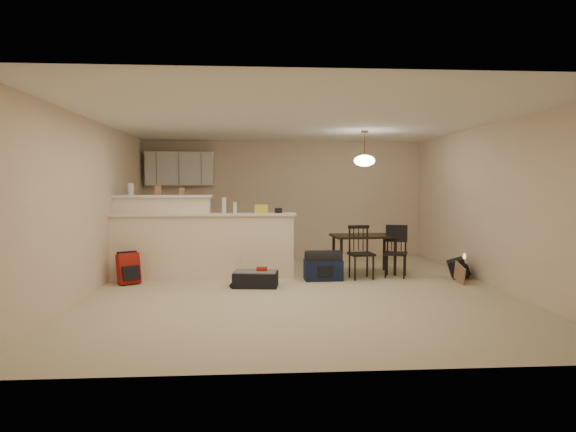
{
  "coord_description": "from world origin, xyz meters",
  "views": [
    {
      "loc": [
        -0.69,
        -7.66,
        1.56
      ],
      "look_at": [
        -0.1,
        0.7,
        1.05
      ],
      "focal_mm": 32.0,
      "sensor_mm": 36.0,
      "label": 1
    }
  ],
  "objects": [
    {
      "name": "pendant_lamp",
      "position": [
        1.27,
        1.19,
        1.99
      ],
      "size": [
        0.36,
        0.36,
        0.62
      ],
      "color": "brown",
      "rests_on": "room"
    },
    {
      "name": "kitchen_counter",
      "position": [
        -2.0,
        3.19,
        0.45
      ],
      "size": [
        1.8,
        0.6,
        0.9
      ],
      "primitive_type": "cube",
      "color": "white",
      "rests_on": "ground"
    },
    {
      "name": "bottle_a",
      "position": [
        -1.15,
        0.9,
        1.22
      ],
      "size": [
        0.07,
        0.07,
        0.26
      ],
      "primitive_type": "cylinder",
      "color": "silver",
      "rests_on": "breakfast_bar"
    },
    {
      "name": "bottle_b",
      "position": [
        -0.97,
        0.9,
        1.18
      ],
      "size": [
        0.06,
        0.06,
        0.18
      ],
      "primitive_type": "cylinder",
      "color": "silver",
      "rests_on": "breakfast_bar"
    },
    {
      "name": "thermostat",
      "position": [
        2.98,
        1.55,
        1.5
      ],
      "size": [
        0.02,
        0.12,
        0.12
      ],
      "primitive_type": "cube",
      "color": "beige",
      "rests_on": "room"
    },
    {
      "name": "upper_cabinets",
      "position": [
        -2.2,
        3.32,
        1.9
      ],
      "size": [
        1.4,
        0.34,
        0.7
      ],
      "primitive_type": "cube",
      "color": "white",
      "rests_on": "room"
    },
    {
      "name": "dining_chair_far",
      "position": [
        1.73,
        0.78,
        0.43
      ],
      "size": [
        0.48,
        0.47,
        0.86
      ],
      "primitive_type": null,
      "rotation": [
        0.0,
        0.0,
        -0.36
      ],
      "color": "black",
      "rests_on": "ground"
    },
    {
      "name": "small_box",
      "position": [
        -1.87,
        1.12,
        1.45
      ],
      "size": [
        0.08,
        0.06,
        0.12
      ],
      "primitive_type": "cube",
      "color": "#986E4E",
      "rests_on": "breakfast_bar"
    },
    {
      "name": "suitcase",
      "position": [
        -0.64,
        0.14,
        0.11
      ],
      "size": [
        0.72,
        0.51,
        0.23
      ],
      "primitive_type": "cube",
      "rotation": [
        0.0,
        0.0,
        -0.12
      ],
      "color": "black",
      "rests_on": "ground"
    },
    {
      "name": "black_daypack",
      "position": [
        2.73,
        0.61,
        0.16
      ],
      "size": [
        0.34,
        0.42,
        0.32
      ],
      "primitive_type": "cube",
      "rotation": [
        0.0,
        0.0,
        1.3
      ],
      "color": "black",
      "rests_on": "ground"
    },
    {
      "name": "navy_duffel",
      "position": [
        0.47,
        0.61,
        0.17
      ],
      "size": [
        0.62,
        0.35,
        0.33
      ],
      "primitive_type": "cube",
      "rotation": [
        0.0,
        0.0,
        0.03
      ],
      "color": "#121C39",
      "rests_on": "ground"
    },
    {
      "name": "room",
      "position": [
        0.0,
        0.0,
        1.25
      ],
      "size": [
        7.0,
        7.02,
        2.5
      ],
      "color": "beige",
      "rests_on": "ground"
    },
    {
      "name": "dining_table",
      "position": [
        1.27,
        1.19,
        0.6
      ],
      "size": [
        1.14,
        0.8,
        0.68
      ],
      "rotation": [
        0.0,
        0.0,
        0.06
      ],
      "color": "black",
      "rests_on": "ground"
    },
    {
      "name": "red_backpack",
      "position": [
        -2.63,
        0.5,
        0.24
      ],
      "size": [
        0.38,
        0.34,
        0.48
      ],
      "primitive_type": "cube",
      "rotation": [
        0.0,
        0.0,
        0.53
      ],
      "color": "#A41A12",
      "rests_on": "ground"
    },
    {
      "name": "cardboard_sheet",
      "position": [
        2.6,
        0.19,
        0.15
      ],
      "size": [
        0.02,
        0.4,
        0.3
      ],
      "primitive_type": "cube",
      "rotation": [
        0.0,
        0.0,
        1.56
      ],
      "color": "#986E4E",
      "rests_on": "ground"
    },
    {
      "name": "cereal_box",
      "position": [
        -2.27,
        1.12,
        1.47
      ],
      "size": [
        0.1,
        0.07,
        0.16
      ],
      "primitive_type": "cube",
      "color": "#986E4E",
      "rests_on": "breakfast_bar"
    },
    {
      "name": "pouch",
      "position": [
        -0.25,
        0.9,
        1.13
      ],
      "size": [
        0.12,
        0.1,
        0.08
      ],
      "primitive_type": "cube",
      "color": "#986E4E",
      "rests_on": "breakfast_bar"
    },
    {
      "name": "breakfast_bar",
      "position": [
        -1.76,
        0.98,
        0.61
      ],
      "size": [
        3.08,
        0.58,
        1.39
      ],
      "color": "#F9E4C9",
      "rests_on": "ground"
    },
    {
      "name": "bag_lump",
      "position": [
        -0.53,
        0.9,
        1.16
      ],
      "size": [
        0.22,
        0.18,
        0.14
      ],
      "primitive_type": "cube",
      "color": "#986E4E",
      "rests_on": "breakfast_bar"
    },
    {
      "name": "dining_chair_near",
      "position": [
        1.12,
        0.68,
        0.44
      ],
      "size": [
        0.43,
        0.41,
        0.88
      ],
      "primitive_type": null,
      "rotation": [
        0.0,
        0.0,
        0.12
      ],
      "color": "black",
      "rests_on": "ground"
    },
    {
      "name": "jar",
      "position": [
        -2.72,
        1.12,
        1.49
      ],
      "size": [
        0.1,
        0.1,
        0.2
      ],
      "primitive_type": "cylinder",
      "color": "silver",
      "rests_on": "breakfast_bar"
    }
  ]
}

